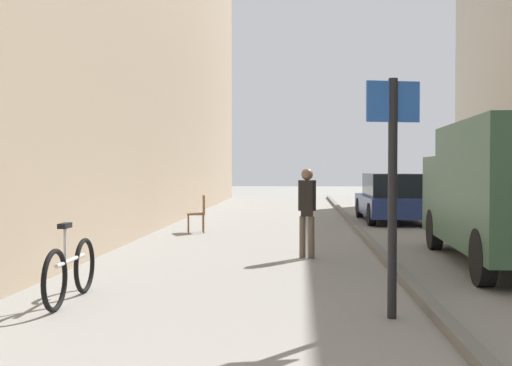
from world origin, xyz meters
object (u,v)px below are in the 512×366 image
object	(u,v)px
parked_car	(392,198)
cafe_chair_near_window	(199,211)
street_sign_post	(393,176)
pedestrian_main_foreground	(307,206)
delivery_van	(512,190)
bicycle_leaning	(70,271)

from	to	relation	value
parked_car	cafe_chair_near_window	xyz separation A→B (m)	(-5.32, -3.55, -0.17)
street_sign_post	parked_car	bearing A→B (deg)	-112.34
parked_car	street_sign_post	size ratio (longest dim) A/B	1.63
pedestrian_main_foreground	parked_car	xyz separation A→B (m)	(2.66, 7.76, -0.22)
delivery_van	street_sign_post	xyz separation A→B (m)	(-2.51, -3.75, 0.28)
pedestrian_main_foreground	cafe_chair_near_window	distance (m)	4.99
cafe_chair_near_window	parked_car	bearing A→B (deg)	-68.21
bicycle_leaning	cafe_chair_near_window	bearing A→B (deg)	86.54
pedestrian_main_foreground	cafe_chair_near_window	bearing A→B (deg)	127.12
pedestrian_main_foreground	delivery_van	world-z (taller)	delivery_van
bicycle_leaning	street_sign_post	bearing A→B (deg)	-9.74
street_sign_post	bicycle_leaning	world-z (taller)	street_sign_post
street_sign_post	cafe_chair_near_window	size ratio (longest dim) A/B	2.77
delivery_van	cafe_chair_near_window	world-z (taller)	delivery_van
parked_car	street_sign_post	distance (m)	12.28
delivery_van	parked_car	size ratio (longest dim) A/B	1.31
bicycle_leaning	cafe_chair_near_window	size ratio (longest dim) A/B	1.88
delivery_van	pedestrian_main_foreground	bearing A→B (deg)	172.15
pedestrian_main_foreground	delivery_van	bearing A→B (deg)	-5.46
cafe_chair_near_window	street_sign_post	bearing A→B (deg)	-169.58
parked_car	cafe_chair_near_window	size ratio (longest dim) A/B	4.51
parked_car	bicycle_leaning	world-z (taller)	parked_car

